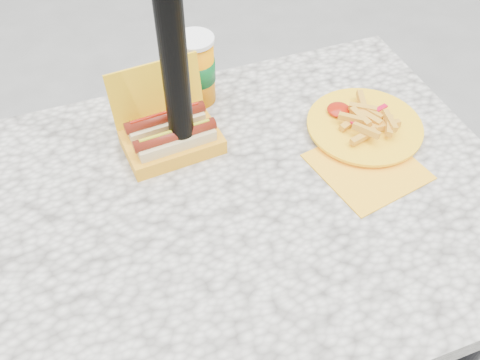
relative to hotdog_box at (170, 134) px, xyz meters
name	(u,v)px	position (x,y,z in m)	size (l,w,h in m)	color
picnic_table	(210,242)	(0.02, -0.19, -0.14)	(1.20, 0.80, 0.75)	beige
hotdog_box	(170,134)	(0.00, 0.00, 0.00)	(0.21, 0.17, 0.16)	yellow
fries_plate	(364,128)	(0.40, -0.10, -0.02)	(0.29, 0.34, 0.05)	#FFAF1C
soda_cup	(196,70)	(0.10, 0.13, 0.05)	(0.09, 0.09, 0.16)	#FF8D01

